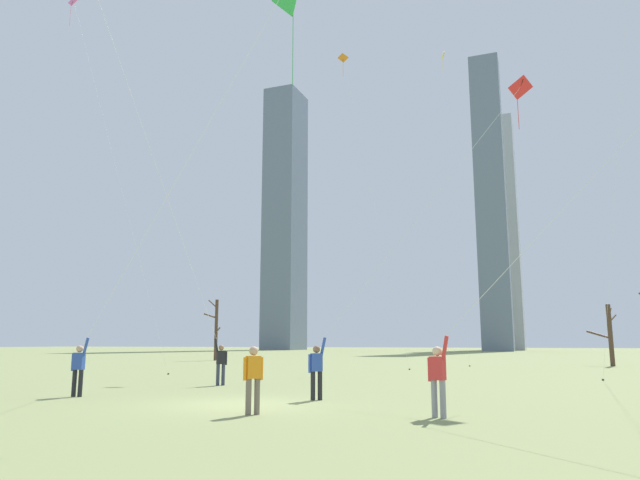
{
  "coord_description": "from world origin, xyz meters",
  "views": [
    {
      "loc": [
        8.08,
        -14.98,
        1.7
      ],
      "look_at": [
        0.0,
        6.0,
        5.68
      ],
      "focal_mm": 32.69,
      "sensor_mm": 36.0,
      "label": 1
    }
  ],
  "objects_px": {
    "kite_flyer_midfield_center_red": "(347,327)",
    "kite_flyer_far_back_teal": "(511,294)",
    "kite_flyer_midfield_left_green": "(132,270)",
    "bare_tree_left_of_center": "(216,329)",
    "bare_tree_rightmost": "(609,332)",
    "distant_kite_drifting_left_yellow": "(447,96)",
    "bystander_strolling_midfield": "(253,376)",
    "kite_flyer_foreground_left_blue": "(173,221)",
    "distant_kite_drifting_right_orange": "(351,97)",
    "distant_kite_low_near_trees_pink": "(81,31)"
  },
  "relations": [
    {
      "from": "kite_flyer_midfield_center_red",
      "to": "distant_kite_low_near_trees_pink",
      "type": "xyz_separation_m",
      "value": [
        -20.1,
        8.34,
        18.65
      ]
    },
    {
      "from": "kite_flyer_foreground_left_blue",
      "to": "bare_tree_left_of_center",
      "type": "height_order",
      "value": "kite_flyer_foreground_left_blue"
    },
    {
      "from": "distant_kite_drifting_right_orange",
      "to": "distant_kite_low_near_trees_pink",
      "type": "xyz_separation_m",
      "value": [
        -14.18,
        -10.79,
        2.19
      ]
    },
    {
      "from": "kite_flyer_far_back_teal",
      "to": "bare_tree_left_of_center",
      "type": "xyz_separation_m",
      "value": [
        -29.81,
        36.61,
        0.27
      ]
    },
    {
      "from": "distant_kite_drifting_right_orange",
      "to": "distant_kite_low_near_trees_pink",
      "type": "bearing_deg",
      "value": -142.74
    },
    {
      "from": "kite_flyer_far_back_teal",
      "to": "bystander_strolling_midfield",
      "type": "xyz_separation_m",
      "value": [
        -6.01,
        -1.02,
        -1.9
      ]
    },
    {
      "from": "kite_flyer_far_back_teal",
      "to": "distant_kite_drifting_left_yellow",
      "type": "bearing_deg",
      "value": 100.13
    },
    {
      "from": "kite_flyer_far_back_teal",
      "to": "bare_tree_rightmost",
      "type": "xyz_separation_m",
      "value": [
        5.07,
        34.96,
        -0.3
      ]
    },
    {
      "from": "kite_flyer_foreground_left_blue",
      "to": "distant_kite_drifting_right_orange",
      "type": "height_order",
      "value": "kite_flyer_foreground_left_blue"
    },
    {
      "from": "distant_kite_drifting_right_orange",
      "to": "bystander_strolling_midfield",
      "type": "bearing_deg",
      "value": -77.99
    },
    {
      "from": "kite_flyer_far_back_teal",
      "to": "bare_tree_left_of_center",
      "type": "relative_size",
      "value": 2.58
    },
    {
      "from": "kite_flyer_midfield_left_green",
      "to": "distant_kite_drifting_left_yellow",
      "type": "height_order",
      "value": "distant_kite_drifting_left_yellow"
    },
    {
      "from": "distant_kite_drifting_right_orange",
      "to": "bare_tree_rightmost",
      "type": "height_order",
      "value": "distant_kite_drifting_right_orange"
    },
    {
      "from": "bare_tree_rightmost",
      "to": "bare_tree_left_of_center",
      "type": "distance_m",
      "value": 34.93
    },
    {
      "from": "kite_flyer_midfield_left_green",
      "to": "distant_kite_low_near_trees_pink",
      "type": "relative_size",
      "value": 0.53
    },
    {
      "from": "kite_flyer_midfield_left_green",
      "to": "kite_flyer_midfield_center_red",
      "type": "relative_size",
      "value": 1.05
    },
    {
      "from": "bystander_strolling_midfield",
      "to": "bare_tree_rightmost",
      "type": "height_order",
      "value": "bare_tree_rightmost"
    },
    {
      "from": "kite_flyer_far_back_teal",
      "to": "kite_flyer_foreground_left_blue",
      "type": "height_order",
      "value": "kite_flyer_foreground_left_blue"
    },
    {
      "from": "kite_flyer_foreground_left_blue",
      "to": "bare_tree_rightmost",
      "type": "xyz_separation_m",
      "value": [
        18.37,
        29.34,
        -4.13
      ]
    },
    {
      "from": "kite_flyer_far_back_teal",
      "to": "bystander_strolling_midfield",
      "type": "height_order",
      "value": "kite_flyer_far_back_teal"
    },
    {
      "from": "kite_flyer_foreground_left_blue",
      "to": "bystander_strolling_midfield",
      "type": "relative_size",
      "value": 13.68
    },
    {
      "from": "bystander_strolling_midfield",
      "to": "kite_flyer_far_back_teal",
      "type": "bearing_deg",
      "value": 9.67
    },
    {
      "from": "kite_flyer_midfield_left_green",
      "to": "kite_flyer_foreground_left_blue",
      "type": "bearing_deg",
      "value": 112.77
    },
    {
      "from": "kite_flyer_midfield_center_red",
      "to": "bare_tree_left_of_center",
      "type": "bearing_deg",
      "value": 126.75
    },
    {
      "from": "kite_flyer_far_back_teal",
      "to": "bystander_strolling_midfield",
      "type": "bearing_deg",
      "value": -170.33
    },
    {
      "from": "kite_flyer_midfield_center_red",
      "to": "bare_tree_rightmost",
      "type": "bearing_deg",
      "value": 71.99
    },
    {
      "from": "kite_flyer_midfield_center_red",
      "to": "kite_flyer_foreground_left_blue",
      "type": "bearing_deg",
      "value": 165.89
    },
    {
      "from": "distant_kite_low_near_trees_pink",
      "to": "bare_tree_rightmost",
      "type": "distance_m",
      "value": 42.27
    },
    {
      "from": "bystander_strolling_midfield",
      "to": "distant_kite_drifting_right_orange",
      "type": "relative_size",
      "value": 0.07
    },
    {
      "from": "kite_flyer_midfield_center_red",
      "to": "bare_tree_left_of_center",
      "type": "xyz_separation_m",
      "value": [
        -24.68,
        33.05,
        0.87
      ]
    },
    {
      "from": "kite_flyer_midfield_center_red",
      "to": "kite_flyer_far_back_teal",
      "type": "height_order",
      "value": "kite_flyer_far_back_teal"
    },
    {
      "from": "kite_flyer_foreground_left_blue",
      "to": "bare_tree_rightmost",
      "type": "bearing_deg",
      "value": 57.94
    },
    {
      "from": "bare_tree_left_of_center",
      "to": "distant_kite_drifting_left_yellow",
      "type": "bearing_deg",
      "value": -7.11
    },
    {
      "from": "kite_flyer_midfield_left_green",
      "to": "bare_tree_rightmost",
      "type": "xyz_separation_m",
      "value": [
        16.35,
        34.15,
        -1.45
      ]
    },
    {
      "from": "bystander_strolling_midfield",
      "to": "bare_tree_rightmost",
      "type": "distance_m",
      "value": 37.68
    },
    {
      "from": "bystander_strolling_midfield",
      "to": "distant_kite_low_near_trees_pink",
      "type": "xyz_separation_m",
      "value": [
        -19.22,
        12.93,
        19.95
      ]
    },
    {
      "from": "bystander_strolling_midfield",
      "to": "bare_tree_left_of_center",
      "type": "xyz_separation_m",
      "value": [
        -23.8,
        37.64,
        2.17
      ]
    },
    {
      "from": "bare_tree_rightmost",
      "to": "bare_tree_left_of_center",
      "type": "relative_size",
      "value": 0.77
    },
    {
      "from": "kite_flyer_midfield_left_green",
      "to": "kite_flyer_foreground_left_blue",
      "type": "xyz_separation_m",
      "value": [
        -2.02,
        4.82,
        2.68
      ]
    },
    {
      "from": "kite_flyer_midfield_center_red",
      "to": "kite_flyer_far_back_teal",
      "type": "xyz_separation_m",
      "value": [
        5.14,
        -3.57,
        0.6
      ]
    },
    {
      "from": "distant_kite_low_near_trees_pink",
      "to": "distant_kite_drifting_left_yellow",
      "type": "height_order",
      "value": "distant_kite_drifting_left_yellow"
    },
    {
      "from": "kite_flyer_far_back_teal",
      "to": "distant_kite_drifting_right_orange",
      "type": "xyz_separation_m",
      "value": [
        -11.06,
        22.69,
        15.87
      ]
    },
    {
      "from": "bystander_strolling_midfield",
      "to": "bare_tree_left_of_center",
      "type": "relative_size",
      "value": 0.27
    },
    {
      "from": "kite_flyer_midfield_left_green",
      "to": "bare_tree_left_of_center",
      "type": "distance_m",
      "value": 40.33
    },
    {
      "from": "kite_flyer_midfield_center_red",
      "to": "bystander_strolling_midfield",
      "type": "bearing_deg",
      "value": -100.81
    },
    {
      "from": "kite_flyer_midfield_left_green",
      "to": "distant_kite_low_near_trees_pink",
      "type": "height_order",
      "value": "distant_kite_low_near_trees_pink"
    },
    {
      "from": "bare_tree_rightmost",
      "to": "bystander_strolling_midfield",
      "type": "bearing_deg",
      "value": -107.12
    },
    {
      "from": "bare_tree_rightmost",
      "to": "distant_kite_drifting_left_yellow",
      "type": "bearing_deg",
      "value": -173.24
    },
    {
      "from": "bare_tree_rightmost",
      "to": "kite_flyer_far_back_teal",
      "type": "bearing_deg",
      "value": -98.25
    },
    {
      "from": "kite_flyer_foreground_left_blue",
      "to": "distant_kite_drifting_right_orange",
      "type": "relative_size",
      "value": 1.0
    }
  ]
}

